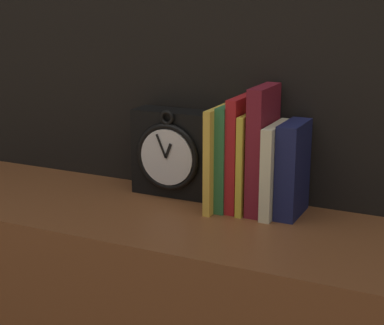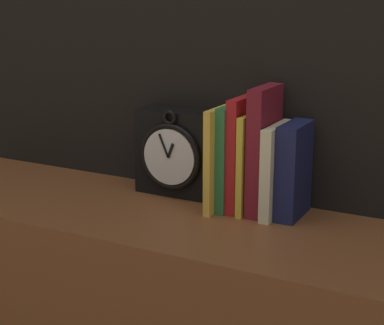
# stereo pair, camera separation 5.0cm
# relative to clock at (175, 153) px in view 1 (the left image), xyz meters

# --- Properties ---
(wall_back) EXTENTS (6.00, 0.05, 2.60)m
(wall_back) POSITION_rel_clock_xyz_m (0.10, 0.08, 0.29)
(wall_back) COLOR black
(wall_back) RESTS_ON ground_plane
(clock) EXTENTS (0.19, 0.08, 0.20)m
(clock) POSITION_rel_clock_xyz_m (0.00, 0.00, 0.00)
(clock) COLOR black
(clock) RESTS_ON bookshelf
(book_slot0_yellow) EXTENTS (0.01, 0.14, 0.21)m
(book_slot0_yellow) POSITION_rel_clock_xyz_m (0.12, -0.03, 0.01)
(book_slot0_yellow) COLOR yellow
(book_slot0_yellow) RESTS_ON bookshelf
(book_slot1_green) EXTENTS (0.02, 0.12, 0.22)m
(book_slot1_green) POSITION_rel_clock_xyz_m (0.14, -0.02, 0.01)
(book_slot1_green) COLOR #2F7340
(book_slot1_green) RESTS_ON bookshelf
(book_slot2_red) EXTENTS (0.02, 0.12, 0.23)m
(book_slot2_red) POSITION_rel_clock_xyz_m (0.16, -0.02, 0.02)
(book_slot2_red) COLOR red
(book_slot2_red) RESTS_ON bookshelf
(book_slot3_yellow) EXTENTS (0.01, 0.12, 0.20)m
(book_slot3_yellow) POSITION_rel_clock_xyz_m (0.18, -0.02, 0.01)
(book_slot3_yellow) COLOR gold
(book_slot3_yellow) RESTS_ON bookshelf
(book_slot4_maroon) EXTENTS (0.03, 0.12, 0.26)m
(book_slot4_maroon) POSITION_rel_clock_xyz_m (0.21, -0.02, 0.03)
(book_slot4_maroon) COLOR maroon
(book_slot4_maroon) RESTS_ON bookshelf
(book_slot5_cream) EXTENTS (0.02, 0.13, 0.19)m
(book_slot5_cream) POSITION_rel_clock_xyz_m (0.24, -0.02, -0.00)
(book_slot5_cream) COLOR beige
(book_slot5_cream) RESTS_ON bookshelf
(book_slot6_navy) EXTENTS (0.04, 0.11, 0.19)m
(book_slot6_navy) POSITION_rel_clock_xyz_m (0.27, -0.02, 0.00)
(book_slot6_navy) COLOR #191E4B
(book_slot6_navy) RESTS_ON bookshelf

